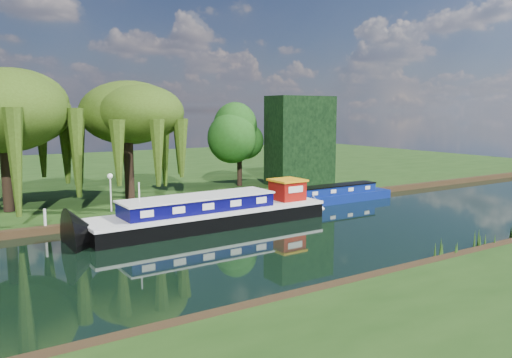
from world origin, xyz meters
TOP-DOWN VIEW (x-y plane):
  - ground at (0.00, 0.00)m, footprint 120.00×120.00m
  - far_bank at (0.00, 34.00)m, footprint 120.00×52.00m
  - dutch_barge at (5.18, 4.80)m, footprint 15.51×3.89m
  - narrowboat at (17.17, 6.85)m, footprint 10.24×1.76m
  - white_cruiser at (14.21, 6.00)m, footprint 2.36×2.11m
  - willow_left at (-5.28, 14.20)m, footprint 7.51×7.51m
  - willow_right at (2.84, 13.68)m, footprint 6.59×6.59m
  - tree_far_right at (13.61, 15.82)m, footprint 3.88×3.88m
  - conifer_hedge at (19.00, 14.00)m, footprint 6.00×3.00m
  - lamppost at (0.50, 10.50)m, footprint 0.36×0.36m
  - mooring_posts at (-0.50, 8.40)m, footprint 19.16×0.16m
  - reeds_near at (6.87, -7.57)m, footprint 33.70×1.50m

SIDE VIEW (x-z plane):
  - ground at x=0.00m, z-range 0.00..0.00m
  - white_cruiser at x=14.21m, z-range -0.56..0.56m
  - far_bank at x=0.00m, z-range 0.00..0.45m
  - narrowboat at x=17.17m, z-range -0.21..1.28m
  - reeds_near at x=6.87m, z-range 0.00..1.10m
  - dutch_barge at x=5.18m, z-range -0.82..2.43m
  - mooring_posts at x=-0.50m, z-range 0.45..1.45m
  - lamppost at x=0.50m, z-range 1.14..3.70m
  - conifer_hedge at x=19.00m, z-range 0.45..8.45m
  - tree_far_right at x=13.61m, z-range 1.66..8.02m
  - willow_right at x=2.84m, z-range 2.29..10.33m
  - willow_left at x=-5.28m, z-range 2.49..11.49m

